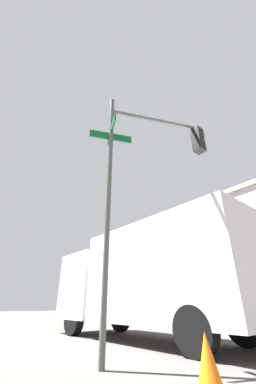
# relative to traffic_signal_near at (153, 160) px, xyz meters

# --- Properties ---
(traffic_signal_near) EXTENTS (1.68, 3.11, 6.20)m
(traffic_signal_near) POSITION_rel_traffic_signal_near_xyz_m (0.00, 0.00, 0.00)
(traffic_signal_near) COLOR #474C47
(traffic_signal_near) RESTS_ON ground_plane
(building_stucco) EXTENTS (20.25, 22.21, 9.62)m
(building_stucco) POSITION_rel_traffic_signal_near_xyz_m (-11.71, 24.46, 0.41)
(building_stucco) COLOR #BCB7AD
(building_stucco) RESTS_ON ground_plane
(box_truck_second) EXTENTS (7.90, 2.53, 3.32)m
(box_truck_second) POSITION_rel_traffic_signal_near_xyz_m (-2.61, 2.07, -2.57)
(box_truck_second) COLOR silver
(box_truck_second) RESTS_ON ground_plane
(traffic_cone) EXTENTS (0.36, 0.36, 0.69)m
(traffic_cone) POSITION_rel_traffic_signal_near_xyz_m (1.53, -0.91, -4.06)
(traffic_cone) COLOR orange
(traffic_cone) RESTS_ON ground_plane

